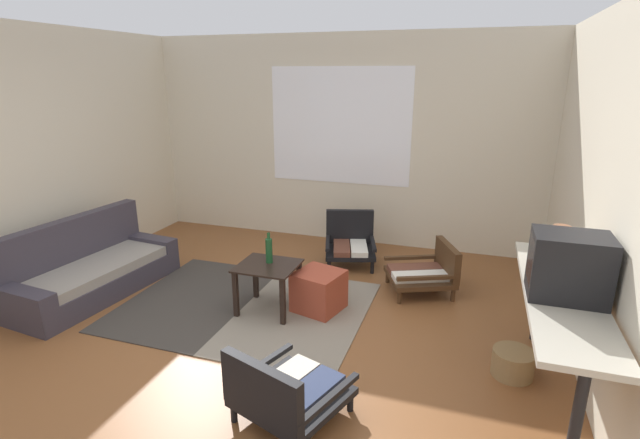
% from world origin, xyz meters
% --- Properties ---
extents(ground_plane, '(7.80, 7.80, 0.00)m').
position_xyz_m(ground_plane, '(0.00, 0.00, 0.00)').
color(ground_plane, brown).
extents(far_wall_with_window, '(5.60, 0.13, 2.70)m').
position_xyz_m(far_wall_with_window, '(0.00, 3.06, 1.35)').
color(far_wall_with_window, beige).
rests_on(far_wall_with_window, ground).
extents(side_wall_right, '(0.12, 6.60, 2.70)m').
position_xyz_m(side_wall_right, '(2.66, 0.30, 1.35)').
color(side_wall_right, beige).
rests_on(side_wall_right, ground).
extents(area_rug, '(2.35, 1.83, 0.01)m').
position_xyz_m(area_rug, '(-0.31, 0.76, 0.01)').
color(area_rug, '#38332D').
rests_on(area_rug, ground).
extents(couch, '(0.89, 1.81, 0.77)m').
position_xyz_m(couch, '(-1.98, 0.56, 0.23)').
color(couch, '#38333D').
rests_on(couch, ground).
extents(coffee_table, '(0.55, 0.50, 0.48)m').
position_xyz_m(coffee_table, '(-0.05, 0.77, 0.37)').
color(coffee_table, black).
rests_on(coffee_table, ground).
extents(armchair_by_window, '(0.72, 0.70, 0.62)m').
position_xyz_m(armchair_by_window, '(0.38, 2.20, 0.27)').
color(armchair_by_window, black).
rests_on(armchair_by_window, ground).
extents(armchair_striped_foreground, '(0.81, 0.81, 0.54)m').
position_xyz_m(armchair_striped_foreground, '(0.69, -0.62, 0.23)').
color(armchair_striped_foreground, black).
rests_on(armchair_striped_foreground, ground).
extents(armchair_corner, '(0.82, 0.80, 0.52)m').
position_xyz_m(armchair_corner, '(1.34, 1.69, 0.23)').
color(armchair_corner, '#472D19').
rests_on(armchair_corner, ground).
extents(ottoman_orange, '(0.51, 0.51, 0.39)m').
position_xyz_m(ottoman_orange, '(0.40, 0.94, 0.20)').
color(ottoman_orange, '#993D28').
rests_on(ottoman_orange, ground).
extents(console_shelf, '(0.46, 1.84, 0.85)m').
position_xyz_m(console_shelf, '(2.34, 0.16, 0.77)').
color(console_shelf, '#B2AD9E').
rests_on(console_shelf, ground).
extents(crt_television, '(0.45, 0.34, 0.42)m').
position_xyz_m(crt_television, '(2.34, 0.06, 1.06)').
color(crt_television, black).
rests_on(crt_television, console_shelf).
extents(clay_vase, '(0.25, 0.25, 0.34)m').
position_xyz_m(clay_vase, '(2.34, 0.48, 0.98)').
color(clay_vase, brown).
rests_on(clay_vase, console_shelf).
extents(glass_bottle, '(0.07, 0.07, 0.30)m').
position_xyz_m(glass_bottle, '(-0.06, 0.83, 0.60)').
color(glass_bottle, '#194723').
rests_on(glass_bottle, coffee_table).
extents(wicker_basket, '(0.31, 0.31, 0.20)m').
position_xyz_m(wicker_basket, '(2.14, 0.41, 0.10)').
color(wicker_basket, olive).
rests_on(wicker_basket, ground).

